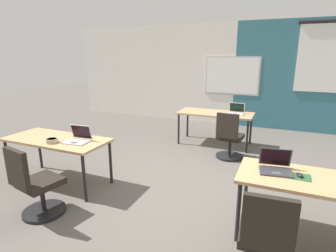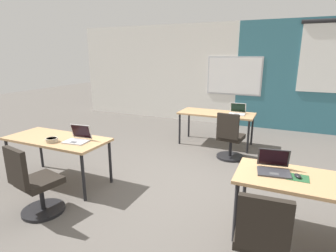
{
  "view_description": "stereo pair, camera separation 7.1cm",
  "coord_description": "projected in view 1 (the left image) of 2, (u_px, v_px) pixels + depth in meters",
  "views": [
    {
      "loc": [
        1.31,
        -3.47,
        1.94
      ],
      "look_at": [
        -0.42,
        0.55,
        0.77
      ],
      "focal_mm": 28.66,
      "sensor_mm": 36.0,
      "label": 1
    },
    {
      "loc": [
        1.38,
        -3.44,
        1.94
      ],
      "look_at": [
        -0.42,
        0.55,
        0.77
      ],
      "focal_mm": 28.66,
      "sensor_mm": 36.0,
      "label": 2
    }
  ],
  "objects": [
    {
      "name": "laptop_far_right",
      "position": [
        236.0,
        112.0,
        5.7
      ],
      "size": [
        0.34,
        0.32,
        0.23
      ],
      "rotation": [
        0.0,
        0.0,
        0.04
      ],
      "color": "silver",
      "rests_on": "desk_far_center"
    },
    {
      "name": "chair_far_right",
      "position": [
        229.0,
        140.0,
        5.08
      ],
      "size": [
        0.52,
        0.56,
        0.92
      ],
      "rotation": [
        0.0,
        0.0,
        3.03
      ],
      "color": "black",
      "rests_on": "ground"
    },
    {
      "name": "snack_bowl",
      "position": [
        52.0,
        140.0,
        3.83
      ],
      "size": [
        0.18,
        0.18,
        0.06
      ],
      "color": "tan",
      "rests_on": "desk_near_left"
    },
    {
      "name": "mouse_near_right_inner",
      "position": [
        300.0,
        175.0,
        2.76
      ],
      "size": [
        0.09,
        0.11,
        0.03
      ],
      "color": "black",
      "rests_on": "mousepad_near_right_inner"
    },
    {
      "name": "ground_plane",
      "position": [
        179.0,
        186.0,
        4.08
      ],
      "size": [
        24.0,
        24.0,
        0.0
      ],
      "color": "#56514C"
    },
    {
      "name": "desk_near_right",
      "position": [
        320.0,
        185.0,
        2.7
      ],
      "size": [
        1.6,
        0.7,
        0.72
      ],
      "color": "tan",
      "rests_on": "ground"
    },
    {
      "name": "chair_near_right_inner",
      "position": [
        265.0,
        244.0,
        2.28
      ],
      "size": [
        0.52,
        0.55,
        0.92
      ],
      "rotation": [
        0.0,
        0.0,
        3.21
      ],
      "color": "black",
      "rests_on": "ground"
    },
    {
      "name": "laptop_near_right_inner",
      "position": [
        275.0,
        166.0,
        2.89
      ],
      "size": [
        0.37,
        0.34,
        0.23
      ],
      "rotation": [
        0.0,
        0.0,
        0.15
      ],
      "color": "#333338",
      "rests_on": "desk_near_right"
    },
    {
      "name": "desk_far_center",
      "position": [
        215.0,
        115.0,
        5.86
      ],
      "size": [
        1.6,
        0.7,
        0.72
      ],
      "color": "tan",
      "rests_on": "ground"
    },
    {
      "name": "back_wall_assembly",
      "position": [
        236.0,
        75.0,
        7.41
      ],
      "size": [
        10.0,
        0.27,
        2.8
      ],
      "color": "silver",
      "rests_on": "ground"
    },
    {
      "name": "desk_near_left",
      "position": [
        57.0,
        142.0,
        4.04
      ],
      "size": [
        1.6,
        0.7,
        0.72
      ],
      "color": "tan",
      "rests_on": "ground"
    },
    {
      "name": "chair_near_left_inner",
      "position": [
        36.0,
        188.0,
        3.25
      ],
      "size": [
        0.52,
        0.57,
        0.92
      ],
      "rotation": [
        0.0,
        0.0,
        2.95
      ],
      "color": "black",
      "rests_on": "ground"
    },
    {
      "name": "laptop_near_left_inner",
      "position": [
        78.0,
        138.0,
        3.86
      ],
      "size": [
        0.36,
        0.32,
        0.23
      ],
      "rotation": [
        0.0,
        0.0,
        0.11
      ],
      "color": "#B7B7BC",
      "rests_on": "desk_near_left"
    },
    {
      "name": "mousepad_near_right_inner",
      "position": [
        299.0,
        177.0,
        2.76
      ],
      "size": [
        0.22,
        0.19,
        0.0
      ],
      "color": "#23512D",
      "rests_on": "desk_near_right"
    }
  ]
}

